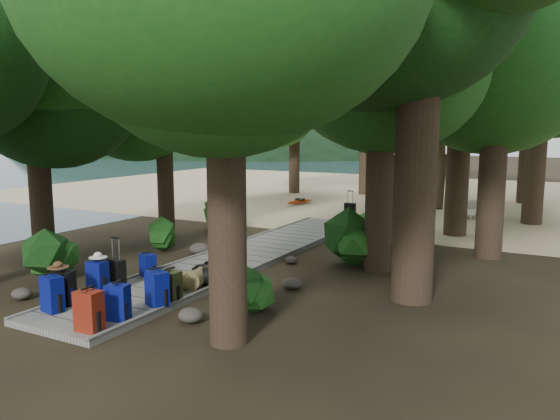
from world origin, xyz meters
The scene contains 50 objects.
ground centered at (0.00, 0.00, 0.00)m, with size 120.00×120.00×0.00m, color #322919.
sand_beach centered at (0.00, 16.00, 0.01)m, with size 40.00×22.00×0.02m, color tan.
water_bay centered at (-32.00, 25.00, 0.00)m, with size 50.00×60.00×0.02m, color #25424D.
distant_hill centered at (-40.00, 48.00, 0.00)m, with size 32.00×16.00×12.00m, color black.
boardwalk centered at (0.00, 1.00, 0.06)m, with size 2.00×12.00×0.12m, color gray.
backpack_left_a centered at (-0.61, -4.33, 0.47)m, with size 0.38×0.26×0.70m, color navy, non-canonical shape.
backpack_left_b centered at (-0.74, -3.97, 0.47)m, with size 0.38×0.27×0.69m, color black, non-canonical shape.
backpack_left_c centered at (-0.76, -3.15, 0.47)m, with size 0.37×0.27×0.69m, color navy, non-canonical shape.
backpack_left_d centered at (-0.72, -1.76, 0.39)m, with size 0.35×0.26×0.54m, color navy, non-canonical shape.
backpack_right_a centered at (0.68, -4.69, 0.48)m, with size 0.40×0.29×0.72m, color maroon, non-canonical shape.
backpack_right_b centered at (0.71, -4.10, 0.45)m, with size 0.37×0.26×0.67m, color navy, non-canonical shape.
backpack_right_c centered at (0.79, -3.21, 0.47)m, with size 0.41×0.29×0.71m, color navy, non-canonical shape.
backpack_right_d centered at (0.76, -2.82, 0.42)m, with size 0.39×0.28×0.60m, color #303818, non-canonical shape.
duffel_right_khaki centered at (0.70, -1.94, 0.32)m, with size 0.39×0.59×0.39m, color olive, non-canonical shape.
duffel_right_black centered at (0.74, -1.44, 0.32)m, with size 0.41×0.65×0.41m, color black, non-canonical shape.
suitcase_on_boardwalk centered at (-0.70, -2.70, 0.41)m, with size 0.37×0.20×0.58m, color black, non-canonical shape.
lone_suitcase_on_sand centered at (0.26, 7.85, 0.33)m, with size 0.39×0.22×0.61m, color black, non-canonical shape.
hat_brown centered at (-0.81, -4.01, 0.87)m, with size 0.38×0.38×0.11m, color #51351E, non-canonical shape.
hat_white centered at (-0.76, -3.11, 0.87)m, with size 0.34×0.34×0.11m, color silver, non-canonical shape.
kayak centered at (-3.16, 10.71, 0.18)m, with size 0.72×3.28×0.33m, color #9E2D0D.
sun_lounger centered at (3.89, 10.49, 0.32)m, with size 0.60×1.87×0.60m, color silver, non-canonical shape.
tree_right_a centered at (2.73, -3.80, 4.21)m, with size 5.05×5.05×8.41m, color black, non-canonical shape.
tree_right_c centered at (3.37, 1.51, 4.46)m, with size 5.16×5.16×8.92m, color black, non-canonical shape.
tree_right_d centered at (5.49, 4.13, 4.82)m, with size 5.26×5.26×9.64m, color black, non-canonical shape.
tree_right_e centered at (4.16, 6.79, 4.98)m, with size 5.53×5.53×9.96m, color black, non-canonical shape.
tree_right_f centered at (6.13, 10.12, 4.92)m, with size 5.52×5.52×9.85m, color black, non-canonical shape.
tree_left_b centered at (-4.91, -1.07, 4.14)m, with size 4.60×4.60×8.28m, color black, non-canonical shape.
tree_left_c centered at (-3.69, 2.43, 3.59)m, with size 4.13×4.13×7.19m, color black, non-canonical shape.
tree_back_a centered at (-1.94, 15.70, 4.53)m, with size 5.23×5.23×9.06m, color black, non-canonical shape.
tree_back_b centered at (1.44, 16.55, 5.18)m, with size 5.81×5.81×10.37m, color black, non-canonical shape.
tree_back_c centered at (5.46, 15.96, 4.94)m, with size 5.49×5.49×9.89m, color black, non-canonical shape.
tree_back_d centered at (-5.36, 14.52, 3.99)m, with size 4.79×4.79×7.98m, color black, non-canonical shape.
palm_right_a centered at (2.59, 5.73, 3.76)m, with size 4.41×4.41×7.51m, color #174513, non-canonical shape.
palm_right_b centered at (4.85, 10.82, 4.64)m, with size 4.80×4.80×9.28m, color #174513, non-canonical shape.
palm_right_c centered at (2.76, 12.36, 3.41)m, with size 4.28×4.28×6.81m, color #174513, non-canonical shape.
palm_left_a centered at (-4.22, 6.43, 3.63)m, with size 4.57×4.57×7.27m, color #174513, non-canonical shape.
rock_left_a centered at (-2.03, -3.89, 0.11)m, with size 0.41×0.37×0.23m, color #4C473F, non-canonical shape.
rock_left_b centered at (-2.39, -1.72, 0.09)m, with size 0.34×0.30×0.18m, color #4C473F, non-canonical shape.
rock_left_c centered at (-1.29, 0.86, 0.15)m, with size 0.55×0.49×0.30m, color #4C473F, non-canonical shape.
rock_left_d centered at (-2.12, 2.65, 0.07)m, with size 0.26×0.23×0.14m, color #4C473F, non-canonical shape.
rock_right_a centered at (1.66, -3.36, 0.12)m, with size 0.45×0.41×0.25m, color #4C473F, non-canonical shape.
rock_right_b centered at (2.28, -0.76, 0.12)m, with size 0.42×0.38×0.23m, color #4C473F, non-canonical shape.
rock_right_c centered at (1.31, 1.14, 0.09)m, with size 0.32×0.29×0.18m, color #4C473F, non-canonical shape.
rock_right_d centered at (2.86, 4.19, 0.15)m, with size 0.54×0.49×0.30m, color #4C473F, non-canonical shape.
shrub_left_a centered at (-2.61, -2.73, 0.55)m, with size 1.23×1.23×1.10m, color #1A5118, non-canonical shape.
shrub_left_b centered at (-2.35, 0.62, 0.40)m, with size 0.88×0.88×0.79m, color #1A5118, non-canonical shape.
shrub_left_c centered at (-2.76, 4.15, 0.59)m, with size 1.31×1.31×1.18m, color #1A5118, non-canonical shape.
shrub_right_a centered at (2.40, -2.43, 0.42)m, with size 0.94×0.94×0.85m, color #1A5118, non-canonical shape.
shrub_right_b centered at (2.67, 1.63, 0.65)m, with size 1.44×1.44×1.30m, color #1A5118, non-canonical shape.
shrub_right_c centered at (1.81, 5.50, 0.39)m, with size 0.87×0.87×0.79m, color #1A5118, non-canonical shape.
Camera 1 is at (7.26, -10.56, 3.30)m, focal length 35.00 mm.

